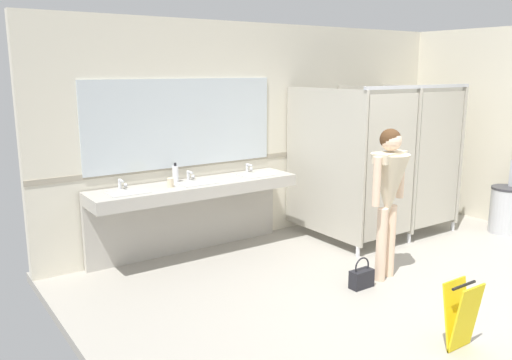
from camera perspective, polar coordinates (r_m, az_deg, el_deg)
The scene contains 12 objects.
ground_plane at distance 5.48m, azimuth 20.05°, elevation -12.91°, with size 6.31×6.20×0.10m, color #9E998E.
wall_back at distance 7.06m, azimuth 1.71°, elevation 5.38°, with size 6.31×0.12×2.76m, color beige.
wall_back_tile_band at distance 7.06m, azimuth 2.00°, elevation 2.68°, with size 6.31×0.01×0.06m, color #9E937F.
vanity_counter at distance 6.26m, azimuth -6.87°, elevation -2.29°, with size 2.52×0.56×1.01m.
mirror_panel at distance 6.28m, azimuth -7.94°, elevation 6.13°, with size 2.42×0.02×1.03m, color silver.
bathroom_stalls at distance 7.14m, azimuth 13.81°, elevation 2.40°, with size 1.89×1.44×2.00m.
trash_bin at distance 7.89m, azimuth 25.50°, elevation -2.94°, with size 0.43×0.43×0.63m.
person_standing at distance 5.58m, azimuth 14.20°, elevation -0.64°, with size 0.55×0.47×1.60m.
handbag at distance 5.55m, azimuth 11.38°, elevation -10.34°, with size 0.25×0.12×0.32m.
soap_dispenser at distance 6.18m, azimuth -8.74°, elevation 0.69°, with size 0.07×0.07×0.23m.
paper_cup at distance 5.92m, azimuth -9.26°, elevation -0.29°, with size 0.07×0.07×0.10m, color beige.
wet_floor_sign at distance 4.58m, azimuth 21.39°, elevation -13.48°, with size 0.28×0.19×0.55m.
Camera 1 is at (-4.15, -2.80, 2.19)m, focal length 36.87 mm.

